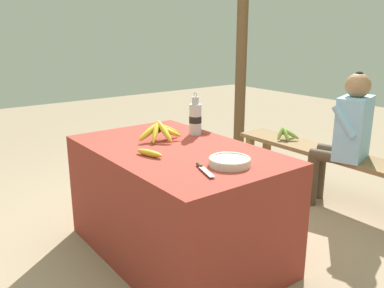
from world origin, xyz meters
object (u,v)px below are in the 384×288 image
at_px(banana_bunch_ripe, 160,131).
at_px(banana_bunch_green, 286,133).
at_px(wooden_bench, 327,158).
at_px(seated_vendor, 347,132).
at_px(serving_bowl, 230,161).
at_px(knife, 203,168).
at_px(support_post_near, 242,47).
at_px(loose_banana_front, 149,153).
at_px(water_bottle, 195,118).

xyz_separation_m(banana_bunch_ripe, banana_bunch_green, (-0.21, 1.49, -0.28)).
bearing_deg(wooden_bench, seated_vendor, -13.82).
relative_size(banana_bunch_ripe, serving_bowl, 1.48).
bearing_deg(knife, banana_bunch_green, 134.81).
xyz_separation_m(seated_vendor, banana_bunch_green, (-0.63, 0.05, -0.15)).
bearing_deg(serving_bowl, banana_bunch_green, 119.97).
xyz_separation_m(serving_bowl, seated_vendor, (-0.22, 1.42, -0.10)).
bearing_deg(banana_bunch_ripe, serving_bowl, 2.08).
height_order(banana_bunch_green, support_post_near, support_post_near).
bearing_deg(banana_bunch_green, loose_banana_front, -75.22).
distance_m(serving_bowl, knife, 0.16).
distance_m(loose_banana_front, knife, 0.38).
bearing_deg(banana_bunch_ripe, banana_bunch_green, 97.82).
relative_size(water_bottle, banana_bunch_green, 1.07).
xyz_separation_m(seated_vendor, support_post_near, (-1.47, 0.25, 0.59)).
bearing_deg(banana_bunch_green, serving_bowl, -60.03).
xyz_separation_m(banana_bunch_ripe, knife, (0.62, -0.14, -0.06)).
bearing_deg(wooden_bench, knife, -77.02).
relative_size(loose_banana_front, banana_bunch_green, 0.70).
height_order(wooden_bench, banana_bunch_green, banana_bunch_green).
distance_m(knife, wooden_bench, 1.71).
height_order(serving_bowl, wooden_bench, serving_bowl).
bearing_deg(seated_vendor, banana_bunch_ripe, 56.28).
xyz_separation_m(water_bottle, loose_banana_front, (0.24, -0.51, -0.09)).
bearing_deg(banana_bunch_ripe, support_post_near, 121.54).
bearing_deg(serving_bowl, support_post_near, 135.17).
bearing_deg(support_post_near, seated_vendor, -9.78).
xyz_separation_m(loose_banana_front, banana_bunch_green, (-0.45, 1.72, -0.24)).
xyz_separation_m(serving_bowl, banana_bunch_green, (-0.85, 1.47, -0.24)).
distance_m(serving_bowl, water_bottle, 0.69).
distance_m(knife, support_post_near, 2.52).
bearing_deg(loose_banana_front, support_post_near, 123.81).
relative_size(wooden_bench, seated_vendor, 1.60).
height_order(banana_bunch_ripe, seated_vendor, seated_vendor).
bearing_deg(knife, wooden_bench, 121.07).
relative_size(banana_bunch_green, support_post_near, 0.11).
distance_m(loose_banana_front, banana_bunch_green, 1.80).
distance_m(water_bottle, knife, 0.75).
relative_size(banana_bunch_ripe, water_bottle, 1.14).
bearing_deg(loose_banana_front, banana_bunch_ripe, 137.22).
height_order(loose_banana_front, wooden_bench, loose_banana_front).
xyz_separation_m(water_bottle, support_post_near, (-1.05, 1.42, 0.40)).
bearing_deg(water_bottle, wooden_bench, 79.04).
bearing_deg(loose_banana_front, water_bottle, 115.40).
bearing_deg(loose_banana_front, knife, 14.45).
height_order(wooden_bench, seated_vendor, seated_vendor).
distance_m(wooden_bench, support_post_near, 1.56).
relative_size(banana_bunch_ripe, knife, 1.56).
bearing_deg(water_bottle, seated_vendor, 70.14).
height_order(loose_banana_front, seated_vendor, seated_vendor).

